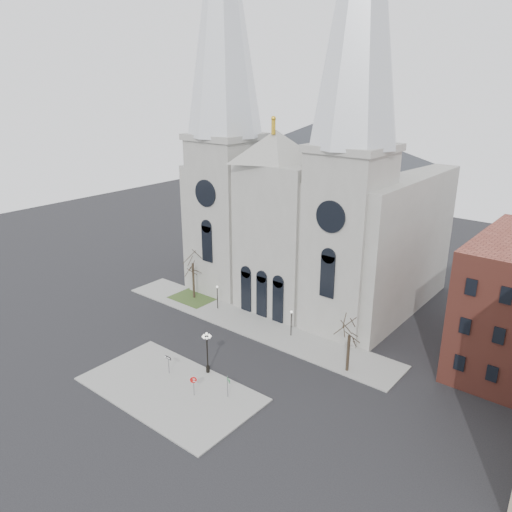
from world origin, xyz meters
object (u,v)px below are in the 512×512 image
Objects in this scene: one_way_sign at (168,361)px; globe_lamp at (207,347)px; street_name_sign at (228,385)px; stop_sign at (194,381)px.

globe_lamp is at bearing 42.30° from one_way_sign.
stop_sign is at bearing -121.87° from street_name_sign.
street_name_sign reaches higher than stop_sign.
globe_lamp is 4.31m from one_way_sign.
stop_sign is 4.97m from one_way_sign.
stop_sign reaches higher than one_way_sign.
one_way_sign is at bearing -149.83° from street_name_sign.
one_way_sign is at bearing 143.49° from stop_sign.
globe_lamp reaches higher than street_name_sign.
globe_lamp reaches higher than one_way_sign.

